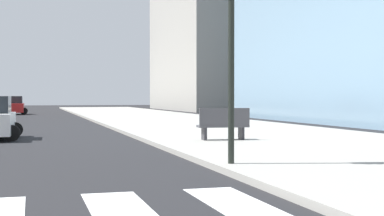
# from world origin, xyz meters

# --- Properties ---
(sidewalk_kerb_east) EXTENTS (10.00, 120.00, 0.15)m
(sidewalk_kerb_east) POSITION_xyz_m (12.20, 20.00, 0.07)
(sidewalk_kerb_east) COLOR #9E9B93
(sidewalk_kerb_east) RESTS_ON ground
(parking_garage_concrete) EXTENTS (18.00, 24.00, 20.45)m
(parking_garage_concrete) POSITION_xyz_m (28.88, 65.07, 10.23)
(parking_garage_concrete) COLOR #9E9B93
(parking_garage_concrete) RESTS_ON ground
(car_red_fourth) EXTENTS (2.42, 3.86, 1.72)m
(car_red_fourth) POSITION_xyz_m (1.76, 52.04, 0.80)
(car_red_fourth) COLOR red
(car_red_fourth) RESTS_ON ground
(traffic_light_near_corner) EXTENTS (0.36, 0.41, 4.85)m
(traffic_light_near_corner) POSITION_xyz_m (7.61, 8.33, 3.56)
(traffic_light_near_corner) COLOR black
(traffic_light_near_corner) RESTS_ON sidewalk_kerb_east
(park_bench) EXTENTS (1.84, 0.69, 1.12)m
(park_bench) POSITION_xyz_m (9.75, 15.07, 0.69)
(park_bench) COLOR #47474C
(park_bench) RESTS_ON sidewalk_kerb_east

